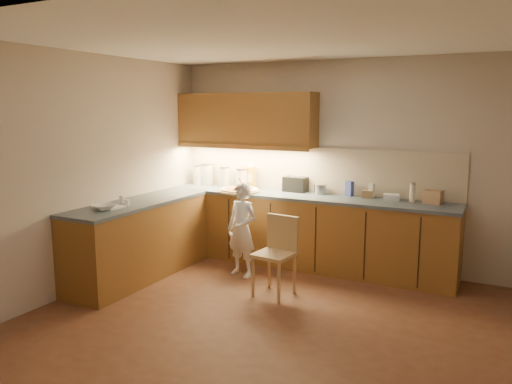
{
  "coord_description": "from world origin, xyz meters",
  "views": [
    {
      "loc": [
        1.91,
        -4.09,
        2.0
      ],
      "look_at": [
        -0.8,
        1.2,
        1.0
      ],
      "focal_mm": 35.0,
      "sensor_mm": 36.0,
      "label": 1
    }
  ],
  "objects_px": {
    "child": "(242,230)",
    "pizza_on_board": "(239,190)",
    "oil_jug": "(251,177)",
    "toaster": "(295,184)",
    "wooden_chair": "(277,249)"
  },
  "relations": [
    {
      "from": "child",
      "to": "pizza_on_board",
      "type": "bearing_deg",
      "value": 133.55
    },
    {
      "from": "oil_jug",
      "to": "toaster",
      "type": "height_order",
      "value": "oil_jug"
    },
    {
      "from": "child",
      "to": "wooden_chair",
      "type": "bearing_deg",
      "value": -17.28
    },
    {
      "from": "toaster",
      "to": "pizza_on_board",
      "type": "bearing_deg",
      "value": -146.66
    },
    {
      "from": "pizza_on_board",
      "to": "oil_jug",
      "type": "bearing_deg",
      "value": 91.94
    },
    {
      "from": "oil_jug",
      "to": "toaster",
      "type": "relative_size",
      "value": 1.08
    },
    {
      "from": "pizza_on_board",
      "to": "child",
      "type": "relative_size",
      "value": 0.48
    },
    {
      "from": "pizza_on_board",
      "to": "wooden_chair",
      "type": "height_order",
      "value": "pizza_on_board"
    },
    {
      "from": "oil_jug",
      "to": "toaster",
      "type": "xyz_separation_m",
      "value": [
        0.66,
        -0.0,
        -0.06
      ]
    },
    {
      "from": "pizza_on_board",
      "to": "oil_jug",
      "type": "height_order",
      "value": "oil_jug"
    },
    {
      "from": "wooden_chair",
      "to": "toaster",
      "type": "height_order",
      "value": "toaster"
    },
    {
      "from": "wooden_chair",
      "to": "toaster",
      "type": "xyz_separation_m",
      "value": [
        -0.31,
        1.23,
        0.52
      ]
    },
    {
      "from": "child",
      "to": "wooden_chair",
      "type": "height_order",
      "value": "child"
    },
    {
      "from": "pizza_on_board",
      "to": "toaster",
      "type": "distance_m",
      "value": 0.74
    },
    {
      "from": "pizza_on_board",
      "to": "child",
      "type": "height_order",
      "value": "pizza_on_board"
    }
  ]
}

